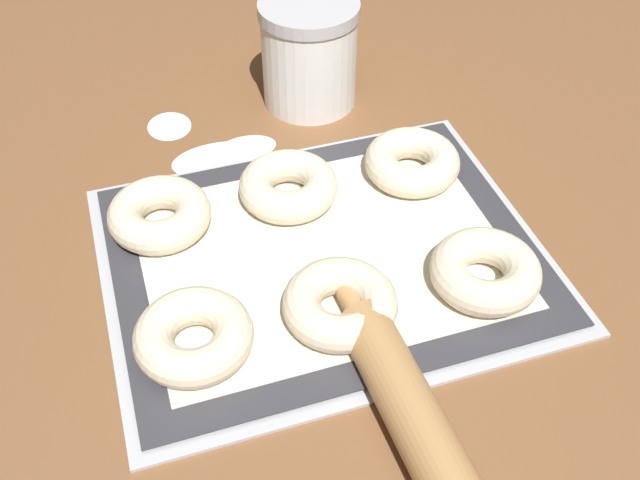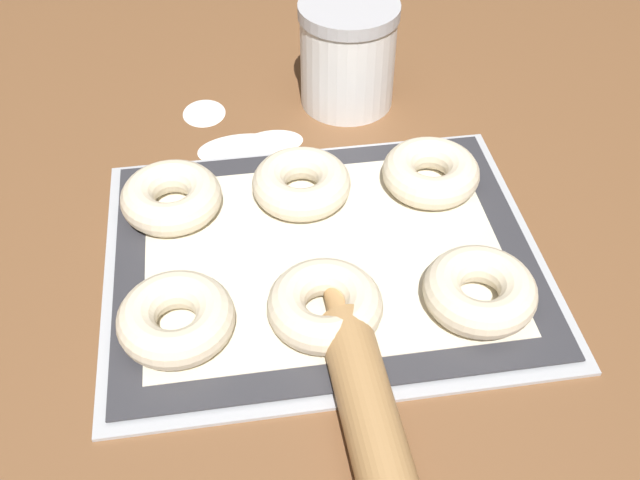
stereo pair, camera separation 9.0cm
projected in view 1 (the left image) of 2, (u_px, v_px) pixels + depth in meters
The scene contains 14 objects.
ground_plane at pixel (319, 249), 0.80m from camera, with size 2.80×2.80×0.00m, color brown.
baking_tray at pixel (320, 257), 0.79m from camera, with size 0.46×0.37×0.01m.
baking_mat at pixel (320, 254), 0.78m from camera, with size 0.43×0.34×0.00m.
bagel_front_left at pixel (194, 336), 0.68m from camera, with size 0.11×0.11×0.04m.
bagel_front_center at pixel (340, 304), 0.71m from camera, with size 0.11×0.11×0.04m.
bagel_front_right at pixel (485, 271), 0.74m from camera, with size 0.11×0.11×0.04m.
bagel_back_left at pixel (159, 214), 0.80m from camera, with size 0.11×0.11×0.04m.
bagel_back_center at pixel (288, 186), 0.83m from camera, with size 0.11×0.11×0.04m.
bagel_back_right at pixel (412, 162), 0.86m from camera, with size 0.11×0.11×0.04m.
flour_canister at pixel (309, 54), 0.95m from camera, with size 0.13×0.13×0.14m.
rolling_pin at pixel (441, 470), 0.59m from camera, with size 0.06×0.43×0.05m.
flour_patch_near at pixel (217, 158), 0.91m from camera, with size 0.11×0.06×0.00m.
flour_patch_far at pixel (246, 147), 0.93m from camera, with size 0.07×0.05×0.00m.
flour_patch_side at pixel (169, 125), 0.96m from camera, with size 0.06×0.06×0.00m.
Camera 1 is at (-0.17, -0.54, 0.57)m, focal length 42.00 mm.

